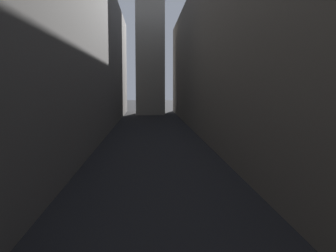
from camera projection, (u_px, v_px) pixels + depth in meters
name	position (u px, v px, depth m)	size (l,w,h in m)	color
ground_plane	(154.00, 148.00, 36.98)	(264.00, 264.00, 0.00)	black
building_block_left	(44.00, 43.00, 37.38)	(10.24, 108.00, 20.22)	slate
building_block_right	(278.00, 49.00, 38.64)	(14.01, 108.00, 19.26)	#60594F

